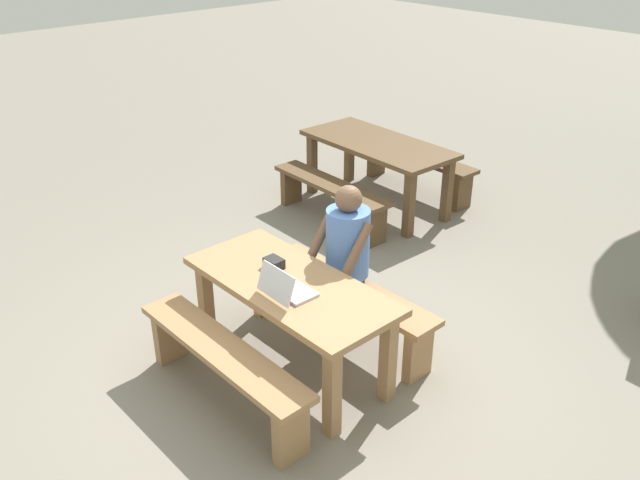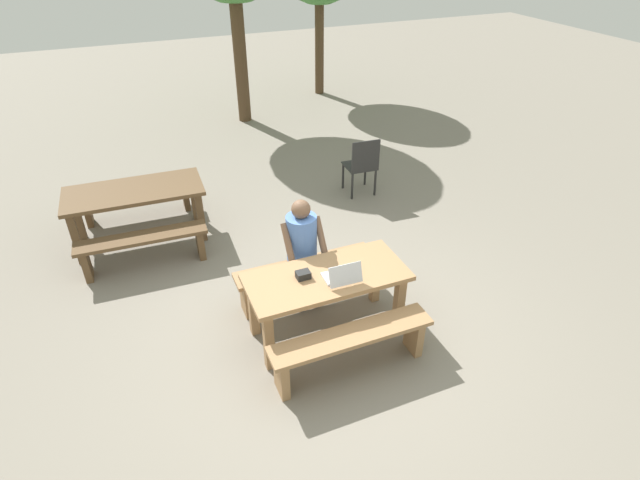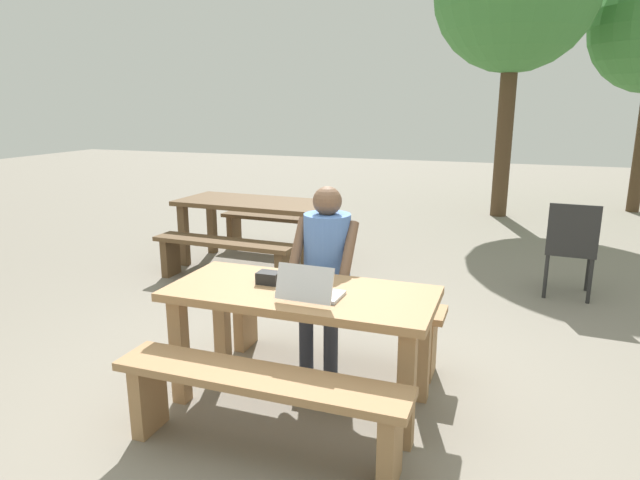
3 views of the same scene
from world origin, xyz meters
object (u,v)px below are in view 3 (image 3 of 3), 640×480
(plastic_chair, at_px, (571,248))
(picnic_table_front, at_px, (301,310))
(laptop, at_px, (310,290))
(small_pouch, at_px, (269,278))
(person_seated, at_px, (326,261))
(picnic_table_mid, at_px, (254,211))

(plastic_chair, bearing_deg, picnic_table_front, 60.26)
(laptop, distance_m, plastic_chair, 3.18)
(laptop, relative_size, small_pouch, 2.49)
(small_pouch, bearing_deg, person_seated, 69.42)
(small_pouch, height_order, picnic_table_mid, small_pouch)
(person_seated, distance_m, plastic_chair, 2.70)
(person_seated, height_order, picnic_table_mid, person_seated)
(picnic_table_front, relative_size, person_seated, 1.26)
(person_seated, xyz_separation_m, picnic_table_mid, (-1.54, 2.01, -0.12))
(laptop, bearing_deg, plastic_chair, -118.58)
(plastic_chair, relative_size, picnic_table_mid, 0.53)
(small_pouch, bearing_deg, picnic_table_mid, 118.15)
(small_pouch, height_order, plastic_chair, plastic_chair)
(picnic_table_front, height_order, picnic_table_mid, picnic_table_mid)
(plastic_chair, distance_m, picnic_table_mid, 3.28)
(picnic_table_front, height_order, laptop, laptop)
(laptop, xyz_separation_m, small_pouch, (-0.34, 0.17, -0.02))
(plastic_chair, bearing_deg, person_seated, 53.09)
(laptop, bearing_deg, small_pouch, -25.44)
(laptop, bearing_deg, person_seated, -76.57)
(laptop, distance_m, small_pouch, 0.38)
(small_pouch, relative_size, picnic_table_mid, 0.08)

